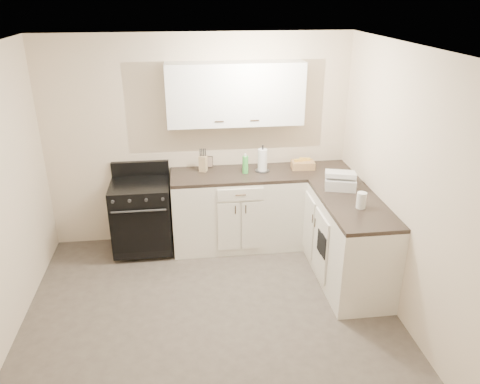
{
  "coord_description": "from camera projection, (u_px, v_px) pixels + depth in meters",
  "views": [
    {
      "loc": [
        -0.19,
        -3.58,
        2.92
      ],
      "look_at": [
        0.38,
        0.85,
        0.98
      ],
      "focal_mm": 35.0,
      "sensor_mm": 36.0,
      "label": 1
    }
  ],
  "objects": [
    {
      "name": "countertop_right",
      "position": [
        344.0,
        192.0,
        5.02
      ],
      "size": [
        0.6,
        1.9,
        0.04
      ],
      "primitive_type": "cube",
      "color": "black",
      "rests_on": "base_cabinets_right"
    },
    {
      "name": "countertop_back",
      "position": [
        237.0,
        175.0,
        5.49
      ],
      "size": [
        1.55,
        0.6,
        0.04
      ],
      "primitive_type": "cube",
      "color": "black",
      "rests_on": "base_cabinets_back"
    },
    {
      "name": "ceiling",
      "position": [
        204.0,
        51.0,
        3.45
      ],
      "size": [
        3.6,
        3.6,
        0.0
      ],
      "primitive_type": "plane",
      "color": "white",
      "rests_on": "wall_back"
    },
    {
      "name": "wicker_basket",
      "position": [
        303.0,
        165.0,
        5.62
      ],
      "size": [
        0.28,
        0.2,
        0.09
      ],
      "primitive_type": "cube",
      "rotation": [
        0.0,
        0.0,
        -0.07
      ],
      "color": "tan",
      "rests_on": "countertop_right"
    },
    {
      "name": "glass_jar",
      "position": [
        361.0,
        200.0,
        4.58
      ],
      "size": [
        0.13,
        0.13,
        0.16
      ],
      "primitive_type": "cylinder",
      "rotation": [
        0.0,
        0.0,
        -0.4
      ],
      "color": "silver",
      "rests_on": "countertop_right"
    },
    {
      "name": "floor",
      "position": [
        212.0,
        324.0,
        4.44
      ],
      "size": [
        3.6,
        3.6,
        0.0
      ],
      "primitive_type": "plane",
      "color": "#473F38",
      "rests_on": "ground"
    },
    {
      "name": "stove",
      "position": [
        142.0,
        216.0,
        5.52
      ],
      "size": [
        0.68,
        0.58,
        0.82
      ],
      "primitive_type": "cube",
      "color": "black",
      "rests_on": "floor"
    },
    {
      "name": "countertop_grill",
      "position": [
        340.0,
        182.0,
        5.07
      ],
      "size": [
        0.4,
        0.38,
        0.12
      ],
      "primitive_type": "cube",
      "rotation": [
        0.0,
        0.0,
        -0.29
      ],
      "color": "silver",
      "rests_on": "countertop_right"
    },
    {
      "name": "oven_mitt_far",
      "position": [
        320.0,
        241.0,
        4.87
      ],
      "size": [
        0.02,
        0.14,
        0.24
      ],
      "primitive_type": "cube",
      "color": "black",
      "rests_on": "base_cabinets_right"
    },
    {
      "name": "base_cabinets_right",
      "position": [
        340.0,
        231.0,
        5.21
      ],
      "size": [
        0.6,
        1.9,
        0.9
      ],
      "primitive_type": "cube",
      "color": "silver",
      "rests_on": "floor"
    },
    {
      "name": "upper_cabinets",
      "position": [
        235.0,
        94.0,
        5.26
      ],
      "size": [
        1.55,
        0.3,
        0.7
      ],
      "primitive_type": "cube",
      "color": "white",
      "rests_on": "wall_back"
    },
    {
      "name": "wall_right",
      "position": [
        411.0,
        194.0,
        4.15
      ],
      "size": [
        0.0,
        3.6,
        3.6
      ],
      "primitive_type": "plane",
      "rotation": [
        1.57,
        0.0,
        -1.57
      ],
      "color": "beige",
      "rests_on": "ground"
    },
    {
      "name": "wall_back",
      "position": [
        199.0,
        142.0,
        5.58
      ],
      "size": [
        3.6,
        0.0,
        3.6
      ],
      "primitive_type": "plane",
      "rotation": [
        1.57,
        0.0,
        0.0
      ],
      "color": "beige",
      "rests_on": "ground"
    },
    {
      "name": "knife_block",
      "position": [
        203.0,
        164.0,
        5.5
      ],
      "size": [
        0.11,
        0.1,
        0.19
      ],
      "primitive_type": "cube",
      "rotation": [
        0.0,
        0.0,
        -0.4
      ],
      "color": "tan",
      "rests_on": "countertop_back"
    },
    {
      "name": "paper_towel",
      "position": [
        262.0,
        160.0,
        5.5
      ],
      "size": [
        0.13,
        0.13,
        0.27
      ],
      "primitive_type": "cylinder",
      "rotation": [
        0.0,
        0.0,
        0.21
      ],
      "color": "white",
      "rests_on": "countertop_back"
    },
    {
      "name": "picture_frame",
      "position": [
        208.0,
        162.0,
        5.66
      ],
      "size": [
        0.11,
        0.05,
        0.13
      ],
      "primitive_type": "cube",
      "rotation": [
        -0.14,
        0.0,
        -0.16
      ],
      "color": "black",
      "rests_on": "countertop_back"
    },
    {
      "name": "base_cabinets_back",
      "position": [
        237.0,
        211.0,
        5.68
      ],
      "size": [
        1.55,
        0.6,
        0.9
      ],
      "primitive_type": "cube",
      "color": "silver",
      "rests_on": "floor"
    },
    {
      "name": "wall_front",
      "position": [
        233.0,
        358.0,
        2.31
      ],
      "size": [
        3.6,
        0.0,
        3.6
      ],
      "primitive_type": "plane",
      "rotation": [
        -1.57,
        0.0,
        0.0
      ],
      "color": "beige",
      "rests_on": "ground"
    },
    {
      "name": "oven_mitt_near",
      "position": [
        324.0,
        247.0,
        4.74
      ],
      "size": [
        0.02,
        0.14,
        0.24
      ],
      "primitive_type": "cube",
      "color": "black",
      "rests_on": "base_cabinets_right"
    },
    {
      "name": "soap_bottle",
      "position": [
        245.0,
        165.0,
        5.45
      ],
      "size": [
        0.07,
        0.07,
        0.21
      ],
      "primitive_type": "cylinder",
      "rotation": [
        0.0,
        0.0,
        -0.09
      ],
      "color": "green",
      "rests_on": "countertop_back"
    }
  ]
}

